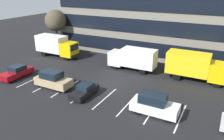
{
  "coord_description": "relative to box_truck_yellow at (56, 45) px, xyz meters",
  "views": [
    {
      "loc": [
        12.57,
        -23.07,
        12.19
      ],
      "look_at": [
        -0.36,
        1.47,
        1.4
      ],
      "focal_mm": 35.95,
      "sensor_mm": 36.0,
      "label": 1
    }
  ],
  "objects": [
    {
      "name": "sedan_black",
      "position": [
        12.9,
        -10.21,
        -1.37
      ],
      "size": [
        1.66,
        3.96,
        1.42
      ],
      "color": "black",
      "rests_on": "ground_plane"
    },
    {
      "name": "bare_tree",
      "position": [
        -3.1,
        3.9,
        3.48
      ],
      "size": [
        4.03,
        4.03,
        7.55
      ],
      "color": "#473323",
      "rests_on": "ground_plane"
    },
    {
      "name": "suv_tan",
      "position": [
        8.15,
        -10.14,
        -1.02
      ],
      "size": [
        4.67,
        1.98,
        2.11
      ],
      "color": "tan",
      "rests_on": "ground_plane"
    },
    {
      "name": "ground_plane",
      "position": [
        13.9,
        -6.13,
        -2.04
      ],
      "size": [
        120.0,
        120.0,
        0.0
      ],
      "primitive_type": "plane",
      "color": "black"
    },
    {
      "name": "box_truck_white",
      "position": [
        14.57,
        -0.0,
        -0.16
      ],
      "size": [
        7.19,
        2.38,
        3.34
      ],
      "color": "white",
      "rests_on": "ground_plane"
    },
    {
      "name": "office_building",
      "position": [
        13.9,
        11.82,
        5.16
      ],
      "size": [
        34.71,
        13.14,
        14.4
      ],
      "color": "slate",
      "rests_on": "ground_plane"
    },
    {
      "name": "sedan_maroon",
      "position": [
        1.55,
        -10.04,
        -1.28
      ],
      "size": [
        1.89,
        4.51,
        1.62
      ],
      "color": "maroon",
      "rests_on": "ground_plane"
    },
    {
      "name": "lot_markings",
      "position": [
        13.9,
        -9.73,
        -2.04
      ],
      "size": [
        19.74,
        5.4,
        0.01
      ],
      "color": "silver",
      "rests_on": "ground_plane"
    },
    {
      "name": "box_truck_yellow_all",
      "position": [
        23.34,
        0.34,
        0.02
      ],
      "size": [
        7.91,
        2.62,
        3.67
      ],
      "color": "yellow",
      "rests_on": "ground_plane"
    },
    {
      "name": "suv_white",
      "position": [
        21.16,
        -10.2,
        -1.02
      ],
      "size": [
        4.67,
        1.98,
        2.11
      ],
      "color": "white",
      "rests_on": "ground_plane"
    },
    {
      "name": "box_truck_yellow",
      "position": [
        0.0,
        0.0,
        0.0
      ],
      "size": [
        7.82,
        2.59,
        3.62
      ],
      "color": "yellow",
      "rests_on": "ground_plane"
    }
  ]
}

